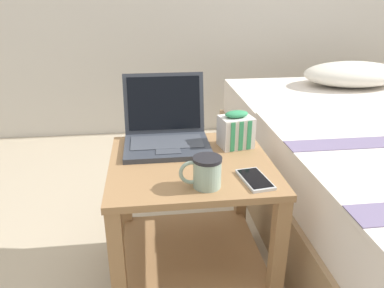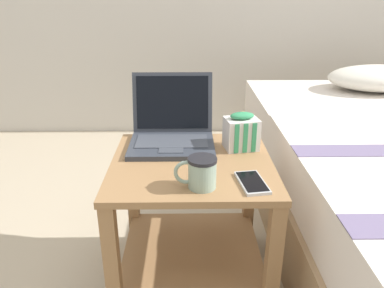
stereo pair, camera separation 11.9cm
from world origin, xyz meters
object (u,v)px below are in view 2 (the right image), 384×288
Objects in this scene: laptop at (172,131)px; mug_front_left at (201,171)px; cell_phone at (252,183)px; snack_bag at (241,132)px.

mug_front_left is at bearing -74.20° from laptop.
laptop is 0.35m from mug_front_left.
mug_front_left is 0.16m from cell_phone.
snack_bag reaches higher than mug_front_left.
mug_front_left is (0.10, -0.34, 0.00)m from laptop.
mug_front_left is at bearing -174.24° from cell_phone.
snack_bag is at bearing 61.57° from mug_front_left.
laptop is at bearing 167.93° from snack_bag.
cell_phone is (-0.00, -0.27, -0.06)m from snack_bag.
snack_bag is at bearing -12.07° from laptop.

